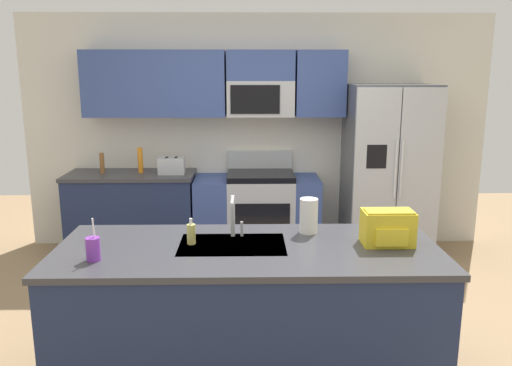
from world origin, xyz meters
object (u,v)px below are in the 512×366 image
(drink_cup_purple, at_px, (93,249))
(soap_dispenser, at_px, (191,234))
(range_oven, at_px, (257,213))
(toaster, at_px, (172,166))
(paper_towel_roll, at_px, (309,216))
(backpack, at_px, (388,227))
(refrigerator, at_px, (388,171))
(sink_faucet, at_px, (233,213))
(pepper_mill, at_px, (102,163))
(bottle_orange, at_px, (140,160))

(drink_cup_purple, height_order, soap_dispenser, drink_cup_purple)
(range_oven, bearing_deg, toaster, -176.73)
(soap_dispenser, bearing_deg, paper_towel_roll, 15.78)
(drink_cup_purple, xyz_separation_m, backpack, (1.80, 0.25, 0.05))
(refrigerator, xyz_separation_m, paper_towel_roll, (-1.10, -2.04, 0.09))
(sink_faucet, relative_size, backpack, 0.88)
(pepper_mill, relative_size, sink_faucet, 0.79)
(toaster, relative_size, drink_cup_purple, 1.08)
(bottle_orange, distance_m, drink_cup_purple, 2.66)
(pepper_mill, relative_size, drink_cup_purple, 0.86)
(toaster, relative_size, soap_dispenser, 1.65)
(pepper_mill, bearing_deg, refrigerator, -1.29)
(refrigerator, height_order, bottle_orange, refrigerator)
(refrigerator, relative_size, toaster, 6.61)
(toaster, bearing_deg, refrigerator, -0.48)
(refrigerator, distance_m, backpack, 2.38)
(bottle_orange, relative_size, backpack, 0.86)
(refrigerator, distance_m, sink_faucet, 2.68)
(range_oven, xyz_separation_m, pepper_mill, (-1.68, -0.00, 0.57))
(range_oven, distance_m, pepper_mill, 1.77)
(refrigerator, bearing_deg, toaster, 179.52)
(toaster, distance_m, pepper_mill, 0.76)
(bottle_orange, xyz_separation_m, soap_dispenser, (0.80, -2.36, -0.07))
(toaster, height_order, backpack, backpack)
(refrigerator, bearing_deg, range_oven, 177.08)
(sink_faucet, bearing_deg, toaster, 108.41)
(bottle_orange, xyz_separation_m, backpack, (2.05, -2.40, -0.02))
(refrigerator, xyz_separation_m, pepper_mill, (-3.09, 0.07, 0.09))
(drink_cup_purple, bearing_deg, paper_towel_roll, 20.77)
(sink_faucet, bearing_deg, pepper_mill, 123.77)
(toaster, bearing_deg, bottle_orange, 166.59)
(toaster, relative_size, backpack, 0.88)
(pepper_mill, xyz_separation_m, sink_faucet, (1.47, -2.20, 0.06))
(pepper_mill, distance_m, soap_dispenser, 2.62)
(pepper_mill, height_order, backpack, backpack)
(refrigerator, height_order, toaster, refrigerator)
(bottle_orange, height_order, drink_cup_purple, bottle_orange)
(bottle_orange, bearing_deg, pepper_mill, -175.28)
(range_oven, height_order, paper_towel_roll, paper_towel_roll)
(range_oven, distance_m, drink_cup_purple, 2.85)
(pepper_mill, bearing_deg, bottle_orange, 4.72)
(paper_towel_roll, bearing_deg, sink_faucet, -169.59)
(paper_towel_roll, bearing_deg, pepper_mill, 133.26)
(drink_cup_purple, relative_size, soap_dispenser, 1.53)
(toaster, height_order, sink_faucet, sink_faucet)
(bottle_orange, xyz_separation_m, sink_faucet, (1.07, -2.24, 0.03))
(toaster, bearing_deg, sink_faucet, -71.59)
(drink_cup_purple, height_order, paper_towel_roll, drink_cup_purple)
(toaster, height_order, drink_cup_purple, drink_cup_purple)
(soap_dispenser, bearing_deg, backpack, -1.53)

